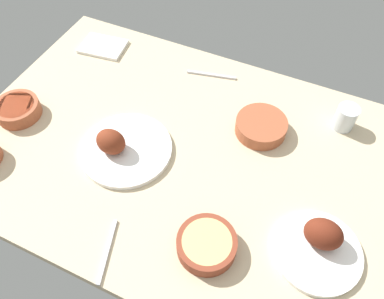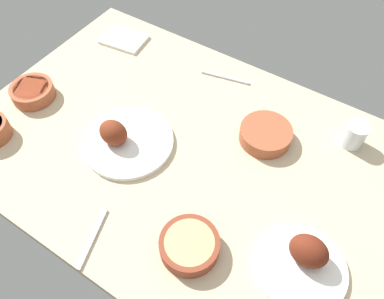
{
  "view_description": "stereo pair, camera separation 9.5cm",
  "coord_description": "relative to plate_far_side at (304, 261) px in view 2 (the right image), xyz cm",
  "views": [
    {
      "loc": [
        27.68,
        -60.13,
        95.9
      ],
      "look_at": [
        0.0,
        0.0,
        6.0
      ],
      "focal_mm": 35.1,
      "sensor_mm": 36.0,
      "label": 1
    },
    {
      "loc": [
        36.02,
        -55.54,
        95.9
      ],
      "look_at": [
        0.0,
        0.0,
        6.0
      ],
      "focal_mm": 35.1,
      "sensor_mm": 36.0,
      "label": 2
    }
  ],
  "objects": [
    {
      "name": "water_tumbler",
      "position": [
        -2.58,
        43.6,
        1.29
      ],
      "size": [
        6.6,
        6.6,
        8.17
      ],
      "primitive_type": "cylinder",
      "color": "silver",
      "rests_on": "dining_table"
    },
    {
      "name": "folded_napkin",
      "position": [
        -92.82,
        44.8,
        -2.19
      ],
      "size": [
        17.75,
        13.86,
        1.2
      ],
      "primitive_type": "cube",
      "rotation": [
        0.0,
        0.0,
        0.13
      ],
      "color": "white",
      "rests_on": "dining_table"
    },
    {
      "name": "dining_table",
      "position": [
        -41.38,
        13.82,
        -4.79
      ],
      "size": [
        140.0,
        90.0,
        4.0
      ],
      "primitive_type": "cube",
      "color": "#C6B28E",
      "rests_on": "ground"
    },
    {
      "name": "spoon_loose",
      "position": [
        -47.95,
        -23.01,
        -2.39
      ],
      "size": [
        5.96,
        16.54,
        0.8
      ],
      "primitive_type": "cube",
      "rotation": [
        0.0,
        0.0,
        1.87
      ],
      "color": "silver",
      "rests_on": "dining_table"
    },
    {
      "name": "plate_far_side",
      "position": [
        0.0,
        0.0,
        0.0
      ],
      "size": [
        22.42,
        22.42,
        9.62
      ],
      "color": "white",
      "rests_on": "dining_table"
    },
    {
      "name": "bowl_pasta",
      "position": [
        -25.6,
        -11.68,
        -0.28
      ],
      "size": [
        15.22,
        15.22,
        4.57
      ],
      "color": "brown",
      "rests_on": "dining_table"
    },
    {
      "name": "plate_center_main",
      "position": [
        -60.78,
        5.78,
        -0.68
      ],
      "size": [
        27.74,
        27.74,
        9.3
      ],
      "color": "white",
      "rests_on": "dining_table"
    },
    {
      "name": "bowl_sauce",
      "position": [
        -99.08,
        4.7,
        -0.25
      ],
      "size": [
        14.18,
        14.18,
        4.63
      ],
      "color": "#A35133",
      "rests_on": "dining_table"
    },
    {
      "name": "bowl_soup",
      "position": [
        -25.51,
        30.74,
        -0.3
      ],
      "size": [
        15.97,
        15.97,
        4.53
      ],
      "color": "#A35133",
      "rests_on": "dining_table"
    },
    {
      "name": "fork_loose",
      "position": [
        -49.44,
        47.74,
        -2.39
      ],
      "size": [
        17.38,
        4.74,
        0.8
      ],
      "primitive_type": "cube",
      "rotation": [
        0.0,
        0.0,
        3.36
      ],
      "color": "silver",
      "rests_on": "dining_table"
    }
  ]
}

